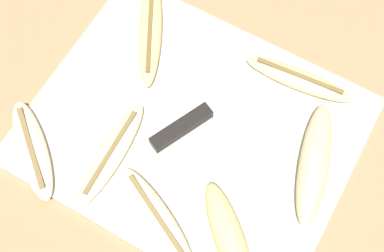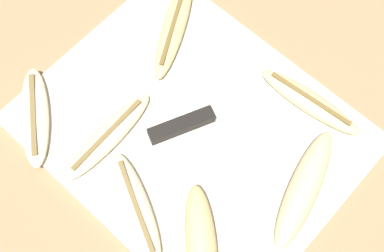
% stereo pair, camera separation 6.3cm
% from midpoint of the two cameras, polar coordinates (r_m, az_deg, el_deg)
% --- Properties ---
extents(ground_plane, '(4.00, 4.00, 0.00)m').
position_cam_midpoint_polar(ground_plane, '(0.77, 2.35, -0.87)').
color(ground_plane, tan).
extents(cutting_board, '(0.45, 0.36, 0.01)m').
position_cam_midpoint_polar(cutting_board, '(0.76, 2.37, -0.70)').
color(cutting_board, beige).
rests_on(cutting_board, ground_plane).
extents(knife, '(0.11, 0.21, 0.02)m').
position_cam_midpoint_polar(knife, '(0.75, 2.75, 0.36)').
color(knife, black).
rests_on(knife, cutting_board).
extents(banana_bright_far, '(0.16, 0.10, 0.02)m').
position_cam_midpoint_polar(banana_bright_far, '(0.71, -3.39, -8.96)').
color(banana_bright_far, beige).
rests_on(banana_bright_far, cutting_board).
extents(banana_soft_right, '(0.09, 0.18, 0.03)m').
position_cam_midpoint_polar(banana_soft_right, '(0.73, 14.30, -6.72)').
color(banana_soft_right, beige).
rests_on(banana_soft_right, cutting_board).
extents(banana_pale_long, '(0.15, 0.13, 0.02)m').
position_cam_midpoint_polar(banana_pale_long, '(0.78, -14.24, 0.76)').
color(banana_pale_long, beige).
rests_on(banana_pale_long, cutting_board).
extents(banana_spotted_left, '(0.12, 0.19, 0.02)m').
position_cam_midpoint_polar(banana_spotted_left, '(0.82, 0.35, 10.58)').
color(banana_spotted_left, '#DBC684').
rests_on(banana_spotted_left, cutting_board).
extents(banana_cream_curved, '(0.04, 0.17, 0.02)m').
position_cam_midpoint_polar(banana_cream_curved, '(0.75, -6.60, -1.38)').
color(banana_cream_curved, beige).
rests_on(banana_cream_curved, cutting_board).
extents(banana_golden_short, '(0.14, 0.14, 0.04)m').
position_cam_midpoint_polar(banana_golden_short, '(0.69, 3.63, -12.81)').
color(banana_golden_short, '#EDD689').
rests_on(banana_golden_short, cutting_board).
extents(banana_ripe_center, '(0.17, 0.05, 0.02)m').
position_cam_midpoint_polar(banana_ripe_center, '(0.79, 14.67, 2.29)').
color(banana_ripe_center, beige).
rests_on(banana_ripe_center, cutting_board).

